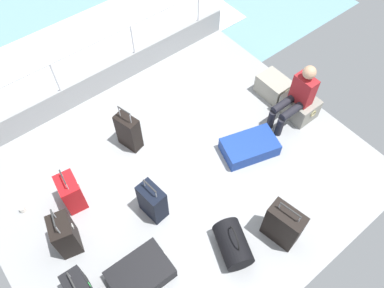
% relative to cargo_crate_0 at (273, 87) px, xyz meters
% --- Properties ---
extents(ground_plane, '(4.40, 5.20, 0.06)m').
position_rel_cargo_crate_0_xyz_m(ground_plane, '(0.30, -2.18, -0.20)').
color(ground_plane, '#939699').
extents(gunwale_port, '(0.06, 5.20, 0.45)m').
position_rel_cargo_crate_0_xyz_m(gunwale_port, '(-1.87, -2.18, 0.05)').
color(gunwale_port, '#939699').
rests_on(gunwale_port, ground_plane).
extents(railing_port, '(0.04, 4.20, 1.02)m').
position_rel_cargo_crate_0_xyz_m(railing_port, '(-1.87, -2.18, 0.61)').
color(railing_port, silver).
rests_on(railing_port, ground_plane).
extents(sea_wake, '(12.00, 12.00, 0.01)m').
position_rel_cargo_crate_0_xyz_m(sea_wake, '(-3.30, -2.18, -0.51)').
color(sea_wake, '#6B99A8').
rests_on(sea_wake, ground_plane).
extents(cargo_crate_0, '(0.56, 0.39, 0.34)m').
position_rel_cargo_crate_0_xyz_m(cargo_crate_0, '(0.00, 0.00, 0.00)').
color(cargo_crate_0, gray).
rests_on(cargo_crate_0, ground_plane).
extents(cargo_crate_1, '(0.56, 0.43, 0.35)m').
position_rel_cargo_crate_0_xyz_m(cargo_crate_1, '(0.56, 0.01, 0.00)').
color(cargo_crate_1, gray).
rests_on(cargo_crate_1, ground_plane).
extents(passenger_seated, '(0.34, 0.66, 1.05)m').
position_rel_cargo_crate_0_xyz_m(passenger_seated, '(0.56, -0.17, 0.37)').
color(passenger_seated, maroon).
rests_on(passenger_seated, ground_plane).
extents(suitcase_1, '(0.39, 0.27, 0.81)m').
position_rel_cargo_crate_0_xyz_m(suitcase_1, '(-0.62, -2.45, 0.14)').
color(suitcase_1, black).
rests_on(suitcase_1, ground_plane).
extents(suitcase_2, '(0.54, 0.75, 0.23)m').
position_rel_cargo_crate_0_xyz_m(suitcase_2, '(1.15, -3.47, -0.06)').
color(suitcase_2, black).
rests_on(suitcase_2, ground_plane).
extents(suitcase_3, '(0.70, 0.91, 0.22)m').
position_rel_cargo_crate_0_xyz_m(suitcase_3, '(0.61, -1.13, -0.06)').
color(suitcase_3, navy).
rests_on(suitcase_3, ground_plane).
extents(suitcase_4, '(0.39, 0.26, 0.72)m').
position_rel_cargo_crate_0_xyz_m(suitcase_4, '(0.52, -2.83, 0.12)').
color(suitcase_4, black).
rests_on(suitcase_4, ground_plane).
extents(suitcase_5, '(0.49, 0.32, 0.77)m').
position_rel_cargo_crate_0_xyz_m(suitcase_5, '(1.83, -1.75, 0.15)').
color(suitcase_5, black).
rests_on(suitcase_5, ground_plane).
extents(suitcase_6, '(0.39, 0.30, 0.69)m').
position_rel_cargo_crate_0_xyz_m(suitcase_6, '(-0.28, -3.60, 0.10)').
color(suitcase_6, red).
rests_on(suitcase_6, ground_plane).
extents(suitcase_7, '(0.40, 0.34, 0.83)m').
position_rel_cargo_crate_0_xyz_m(suitcase_7, '(0.23, -3.94, 0.14)').
color(suitcase_7, black).
rests_on(suitcase_7, ground_plane).
extents(duffel_bag, '(0.66, 0.54, 0.52)m').
position_rel_cargo_crate_0_xyz_m(duffel_bag, '(1.59, -2.36, 0.01)').
color(duffel_bag, black).
rests_on(duffel_bag, ground_plane).
extents(paper_cup, '(0.08, 0.08, 0.10)m').
position_rel_cargo_crate_0_xyz_m(paper_cup, '(-0.61, -4.23, -0.12)').
color(paper_cup, white).
rests_on(paper_cup, ground_plane).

